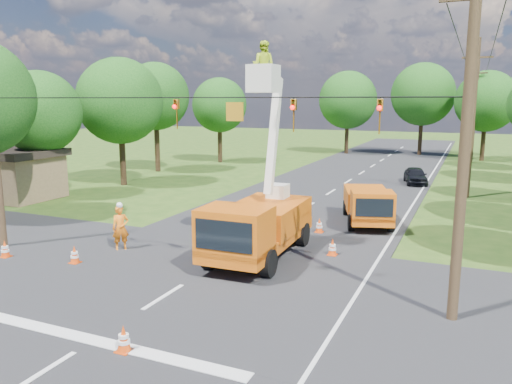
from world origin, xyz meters
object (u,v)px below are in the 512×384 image
at_px(second_truck, 368,204).
at_px(pole_right_mid, 473,118).
at_px(traffic_cone_3, 319,225).
at_px(traffic_cone_2, 270,228).
at_px(pole_right_far, 475,111).
at_px(tree_left_f, 219,105).
at_px(tree_left_e, 155,97).
at_px(tree_far_c, 486,101).
at_px(tree_left_c, 39,112).
at_px(ground_worker, 121,228).
at_px(pole_right_near, 465,142).
at_px(tree_left_d, 120,101).
at_px(traffic_cone_1, 124,339).
at_px(traffic_cone_8, 332,247).
at_px(traffic_cone_4, 75,255).
at_px(traffic_cone_5, 5,249).
at_px(tree_far_b, 423,94).
at_px(distant_car, 415,176).
at_px(traffic_cone_7, 370,203).
at_px(bucket_truck, 258,215).

bearing_deg(second_truck, pole_right_mid, 47.43).
distance_m(second_truck, traffic_cone_3, 3.23).
distance_m(second_truck, traffic_cone_2, 5.50).
height_order(second_truck, pole_right_far, pole_right_far).
distance_m(traffic_cone_2, tree_left_f, 28.56).
distance_m(traffic_cone_3, tree_left_e, 24.64).
bearing_deg(tree_far_c, tree_left_c, -128.23).
height_order(ground_worker, pole_right_near, pole_right_near).
height_order(tree_left_c, tree_left_d, tree_left_d).
xyz_separation_m(traffic_cone_1, traffic_cone_8, (2.70, 9.75, 0.00)).
bearing_deg(tree_left_e, tree_left_f, 75.96).
relative_size(second_truck, traffic_cone_4, 7.99).
xyz_separation_m(ground_worker, traffic_cone_5, (-3.57, -2.73, -0.59)).
height_order(traffic_cone_5, tree_left_d, tree_left_d).
height_order(traffic_cone_5, tree_left_c, tree_left_c).
bearing_deg(tree_far_b, traffic_cone_2, -94.06).
bearing_deg(second_truck, traffic_cone_1, -118.40).
bearing_deg(tree_left_d, pole_right_near, -32.55).
distance_m(distant_car, pole_right_far, 16.91).
bearing_deg(traffic_cone_4, pole_right_near, 2.19).
relative_size(tree_left_e, tree_far_b, 0.91).
height_order(traffic_cone_1, traffic_cone_7, same).
relative_size(distant_car, traffic_cone_1, 5.21).
height_order(traffic_cone_4, pole_right_far, pole_right_far).
distance_m(second_truck, traffic_cone_8, 5.89).
bearing_deg(tree_far_c, tree_left_d, -132.22).
relative_size(traffic_cone_1, pole_right_far, 0.07).
xyz_separation_m(traffic_cone_3, tree_left_f, (-17.06, 22.35, 5.33)).
relative_size(ground_worker, pole_right_far, 0.19).
distance_m(second_truck, ground_worker, 12.17).
xyz_separation_m(traffic_cone_2, tree_left_f, (-15.06, 23.67, 5.33)).
relative_size(distant_car, tree_left_f, 0.44).
xyz_separation_m(traffic_cone_7, pole_right_near, (5.05, -13.80, 4.75)).
bearing_deg(pole_right_mid, traffic_cone_7, -129.17).
height_order(second_truck, traffic_cone_1, second_truck).
bearing_deg(tree_left_d, tree_far_b, 59.04).
xyz_separation_m(ground_worker, traffic_cone_7, (8.02, 12.14, -0.59)).
xyz_separation_m(second_truck, pole_right_mid, (4.49, 9.71, 4.07)).
xyz_separation_m(pole_right_far, tree_left_f, (-23.30, -10.00, 0.58)).
relative_size(ground_worker, traffic_cone_7, 2.67).
height_order(tree_left_e, tree_far_c, tree_left_e).
bearing_deg(traffic_cone_5, tree_left_c, 129.71).
relative_size(bucket_truck, tree_left_f, 1.00).
height_order(bucket_truck, traffic_cone_4, bucket_truck).
relative_size(pole_right_far, tree_far_b, 0.97).
xyz_separation_m(second_truck, distant_car, (0.82, 13.82, -0.41)).
height_order(traffic_cone_1, pole_right_near, pole_right_near).
bearing_deg(distant_car, tree_left_e, 172.18).
relative_size(tree_left_c, tree_left_e, 0.86).
bearing_deg(tree_left_f, traffic_cone_8, -54.00).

